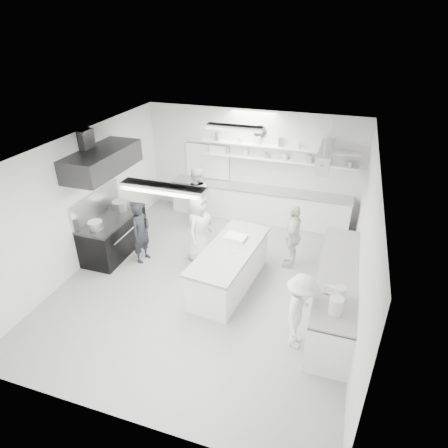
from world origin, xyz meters
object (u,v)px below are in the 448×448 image
(back_counter, at_px, (258,204))
(cook_back, at_px, (196,196))
(cook_stove, at_px, (141,233))
(stove, at_px, (114,236))
(right_counter, at_px, (335,293))
(prep_island, at_px, (230,268))

(back_counter, relative_size, cook_back, 3.06)
(cook_stove, relative_size, cook_back, 0.90)
(back_counter, distance_m, cook_back, 1.77)
(stove, bearing_deg, back_counter, 43.99)
(back_counter, height_order, cook_stove, cook_stove)
(stove, bearing_deg, right_counter, -6.52)
(prep_island, relative_size, cook_stove, 1.59)
(cook_back, bearing_deg, stove, 48.92)
(stove, height_order, prep_island, stove)
(stove, distance_m, cook_back, 2.46)
(cook_back, bearing_deg, back_counter, -161.24)
(back_counter, xyz_separation_m, cook_stove, (-2.08, -2.90, 0.28))
(right_counter, bearing_deg, cook_back, 146.01)
(stove, relative_size, cook_back, 1.10)
(prep_island, relative_size, cook_back, 1.43)
(stove, xyz_separation_m, cook_back, (1.35, 2.03, 0.37))
(right_counter, distance_m, cook_stove, 4.46)
(stove, height_order, cook_stove, cook_stove)
(back_counter, distance_m, right_counter, 4.13)
(right_counter, height_order, prep_island, right_counter)
(back_counter, bearing_deg, cook_stove, -125.57)
(right_counter, distance_m, cook_back, 4.72)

